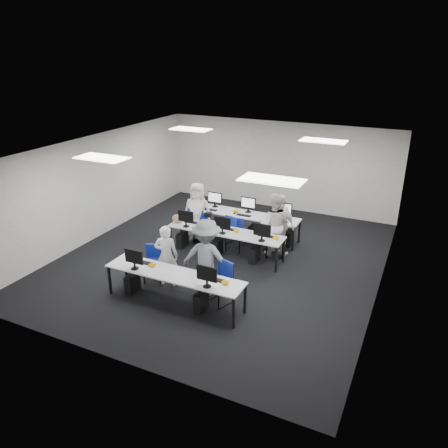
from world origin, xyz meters
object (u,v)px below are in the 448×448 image
at_px(student_0, 166,256).
at_px(photographer, 207,257).
at_px(desk_front, 174,276).
at_px(student_2, 198,212).
at_px(student_3, 280,223).
at_px(chair_2, 203,233).
at_px(chair_6, 235,235).
at_px(chair_5, 199,227).
at_px(student_1, 274,224).
at_px(chair_1, 220,290).
at_px(chair_3, 235,240).
at_px(chair_7, 274,241).
at_px(chair_0, 154,269).
at_px(chair_4, 274,245).
at_px(desk_mid, 225,233).

relative_size(student_0, photographer, 0.85).
relative_size(desk_front, student_0, 2.10).
relative_size(desk_front, student_2, 1.87).
bearing_deg(student_3, chair_2, -148.35).
height_order(chair_6, student_2, student_2).
distance_m(chair_5, student_0, 2.92).
height_order(student_0, photographer, photographer).
bearing_deg(student_1, chair_2, -9.95).
height_order(chair_6, student_0, student_0).
bearing_deg(chair_1, student_0, -167.33).
relative_size(desk_front, student_1, 1.83).
bearing_deg(student_1, student_2, -12.50).
relative_size(student_0, student_3, 0.92).
relative_size(chair_3, student_1, 0.50).
distance_m(student_2, student_3, 2.43).
bearing_deg(chair_3, photographer, -89.16).
height_order(chair_3, chair_6, chair_6).
bearing_deg(chair_7, chair_0, -116.86).
bearing_deg(chair_4, student_0, -144.67).
height_order(chair_1, student_0, student_0).
bearing_deg(chair_5, student_3, -3.85).
bearing_deg(chair_7, chair_1, -84.25).
relative_size(student_1, student_3, 1.06).
bearing_deg(chair_2, chair_5, 135.47).
xyz_separation_m(chair_3, photographer, (0.36, -2.37, 0.63)).
relative_size(chair_0, student_1, 0.50).
bearing_deg(chair_3, chair_0, -121.98).
bearing_deg(student_1, chair_1, 72.89).
xyz_separation_m(chair_0, student_2, (-0.20, 2.61, 0.58)).
distance_m(desk_front, student_3, 3.72).
relative_size(chair_1, photographer, 0.53).
bearing_deg(chair_2, student_3, 5.18).
distance_m(chair_1, student_2, 3.55).
distance_m(chair_2, student_2, 0.64).
bearing_deg(chair_0, desk_front, -55.26).
distance_m(desk_mid, chair_0, 2.21).
xyz_separation_m(desk_mid, chair_1, (0.87, -2.15, -0.38)).
distance_m(student_0, photographer, 1.02).
height_order(desk_mid, chair_3, chair_3).
bearing_deg(desk_front, chair_3, 88.71).
distance_m(chair_2, student_0, 2.66).
xyz_separation_m(student_3, photographer, (-0.78, -2.81, 0.07)).
bearing_deg(chair_4, desk_front, -130.87).
bearing_deg(student_1, chair_0, 38.50).
height_order(desk_mid, chair_5, chair_5).
height_order(chair_0, student_0, student_0).
distance_m(chair_6, student_3, 1.39).
distance_m(desk_mid, chair_6, 0.89).
height_order(chair_3, student_2, student_2).
bearing_deg(chair_5, chair_4, -11.03).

